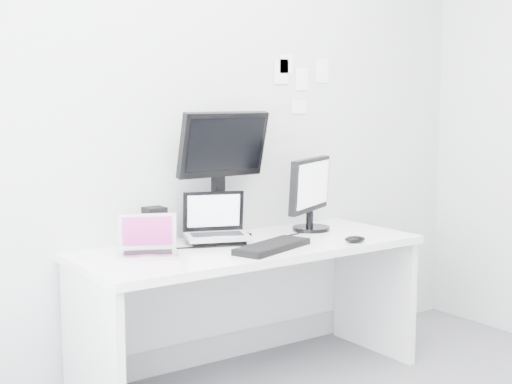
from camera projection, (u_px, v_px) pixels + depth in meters
back_wall at (214, 121)px, 3.94m from camera, size 3.60×0.00×3.60m
desk at (251, 314)px, 3.78m from camera, size 1.80×0.70×0.73m
macbook at (148, 235)px, 3.43m from camera, size 0.34×0.31×0.21m
speaker at (155, 226)px, 3.69m from camera, size 0.13×0.13×0.20m
dell_laptop at (217, 218)px, 3.74m from camera, size 0.39×0.35×0.27m
rear_monitor at (221, 173)px, 3.87m from camera, size 0.51×0.19×0.69m
samsung_monitor at (311, 193)px, 4.10m from camera, size 0.51×0.40×0.42m
keyboard at (272, 247)px, 3.61m from camera, size 0.48×0.31×0.03m
mouse at (355, 239)px, 3.78m from camera, size 0.13×0.11×0.04m
wall_note_0 at (281, 71)px, 4.16m from camera, size 0.10×0.00×0.14m
wall_note_1 at (302, 79)px, 4.25m from camera, size 0.09×0.00×0.13m
wall_note_2 at (322, 71)px, 4.33m from camera, size 0.10×0.00×0.14m
wall_note_3 at (299, 107)px, 4.26m from camera, size 0.11×0.00×0.08m
wall_note_4 at (286, 64)px, 4.17m from camera, size 0.09×0.00×0.11m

